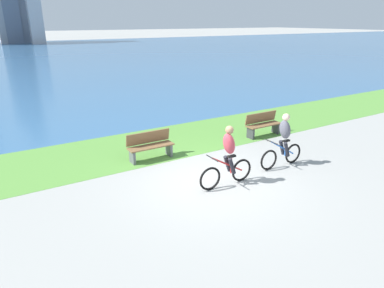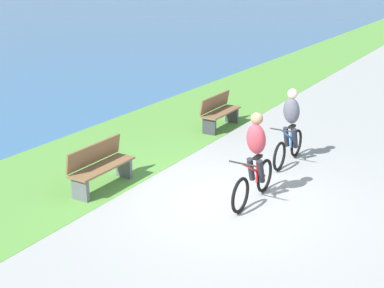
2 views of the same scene
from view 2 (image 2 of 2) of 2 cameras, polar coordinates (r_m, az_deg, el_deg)
name	(u,v)px [view 2 (image 2 of 2)]	position (r m, az deg, el deg)	size (l,w,h in m)	color
ground_plane	(229,199)	(9.71, 4.12, -6.15)	(300.00, 300.00, 0.00)	#9E9E99
grass_strip_bayside	(83,164)	(11.66, -11.96, -2.13)	(120.00, 3.49, 0.01)	#59933D
cyclist_lead	(255,158)	(9.39, 6.99, -1.59)	(1.71, 0.52, 1.69)	black
cyclist_trailing	(290,127)	(11.42, 10.83, 1.90)	(1.66, 0.52, 1.68)	black
bench_near_path	(219,112)	(13.88, 3.04, 3.58)	(1.50, 0.47, 0.90)	brown
bench_far_along_path	(100,166)	(10.18, -10.13, -2.45)	(1.50, 0.47, 0.90)	brown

